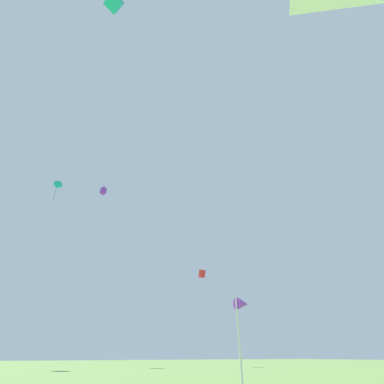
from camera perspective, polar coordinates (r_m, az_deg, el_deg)
name	(u,v)px	position (r m, az deg, el deg)	size (l,w,h in m)	color
distant_kite_red_overhead_distant	(202,274)	(27.89, 2.02, -16.20)	(0.52, 0.60, 0.76)	red
distant_kite_teal_low_right	(114,3)	(21.10, -15.47, 32.91)	(1.16, 1.40, 1.58)	#19B2AD
distant_kite_purple_low_left	(103,191)	(39.34, -17.49, 0.23)	(0.88, 0.94, 1.05)	purple
distant_kite_teal_far_center	(57,186)	(35.95, -25.62, 1.05)	(1.45, 1.56, 2.47)	#19B2AD
marker_flag	(242,310)	(6.15, 10.06, -22.37)	(0.30, 0.24, 1.72)	silver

